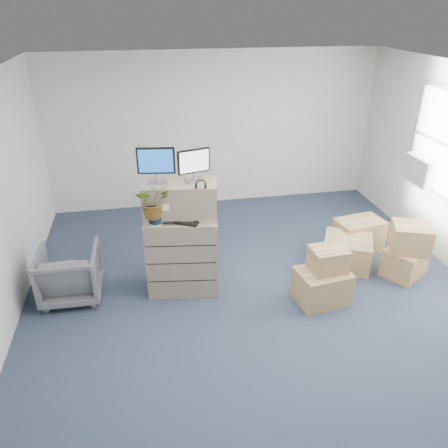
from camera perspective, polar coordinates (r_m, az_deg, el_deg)
The scene contains 17 objects.
ground at distance 5.68m, azimuth 4.91°, elevation -11.34°, with size 7.00×7.00×0.00m, color #242A41.
wall_back at distance 8.15m, azimuth -1.32°, elevation 12.10°, with size 6.00×0.02×2.80m, color silver.
ac_unit at distance 7.40m, azimuth 24.35°, elevation 6.42°, with size 0.24×0.60×0.40m, color silver.
filing_cabinet_lower at distance 5.83m, azimuth -5.43°, elevation -3.85°, with size 0.92×0.56×1.07m, color tan.
filing_cabinet_upper at distance 5.52m, azimuth -5.75°, elevation 3.22°, with size 0.92×0.46×0.46m, color tan.
monitor_left at distance 5.35m, azimuth -8.86°, elevation 7.82°, with size 0.46×0.21×0.45m.
monitor_right at distance 5.36m, azimuth -3.95°, elevation 7.87°, with size 0.41×0.21×0.41m.
headphones at distance 5.24m, azimuth -3.06°, elevation 5.14°, with size 0.14×0.14×0.01m, color black.
keyboard at distance 5.47m, azimuth -5.74°, elevation 0.50°, with size 0.50×0.21×0.03m, color black.
mouse at distance 5.44m, azimuth -2.29°, elevation 0.52°, with size 0.10×0.06×0.03m, color silver.
water_bottle at distance 5.55m, azimuth -5.03°, elevation 2.43°, with size 0.08×0.08×0.29m, color #9B9FA3.
phone_dock at distance 5.56m, azimuth -6.20°, elevation 1.25°, with size 0.06×0.05×0.12m.
external_drive at distance 5.65m, azimuth -1.96°, elevation 1.69°, with size 0.19×0.14×0.06m, color black.
tissue_box at distance 5.63m, azimuth -2.53°, elevation 2.43°, with size 0.25×0.12×0.09m, color #397AC4.
potted_plant at distance 5.36m, azimuth -9.13°, elevation 2.49°, with size 0.43×0.48×0.44m.
office_chair at distance 6.05m, azimuth -19.52°, elevation -5.86°, with size 0.75×0.70×0.77m, color #5B5B60.
cardboard_boxes at distance 6.54m, azimuth 17.33°, elevation -3.79°, with size 2.12×1.72×0.81m.
Camera 1 is at (-1.30, -4.25, 3.54)m, focal length 35.00 mm.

